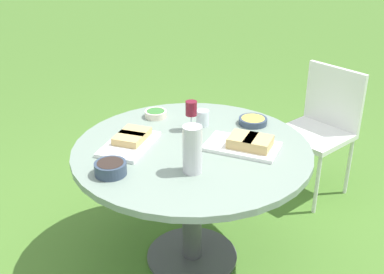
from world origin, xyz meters
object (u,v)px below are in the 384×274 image
dining_table (192,166)px  wine_glass (191,110)px  chair_near_right (322,122)px  water_pitcher (192,149)px

dining_table → wine_glass: bearing=-2.2°
chair_near_right → water_pitcher: water_pitcher is taller
wine_glass → water_pitcher: bearing=177.3°
chair_near_right → wine_glass: 1.10m
dining_table → water_pitcher: water_pitcher is taller
water_pitcher → chair_near_right: bearing=-44.2°
dining_table → water_pitcher: 0.34m
dining_table → chair_near_right: size_ratio=1.41×
wine_glass → dining_table: bearing=177.8°
dining_table → chair_near_right: bearing=-52.2°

